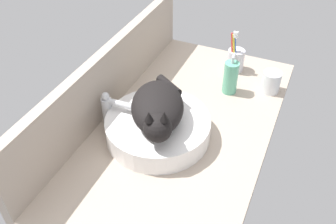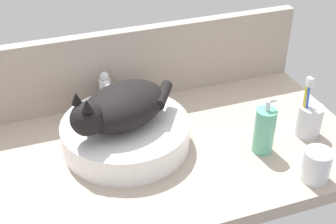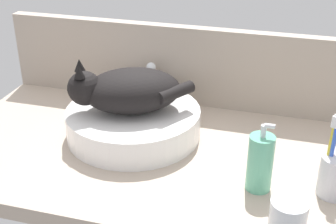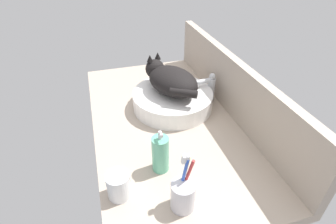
{
  "view_description": "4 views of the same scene",
  "coord_description": "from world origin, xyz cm",
  "views": [
    {
      "loc": [
        -93.02,
        -35.56,
        89.3
      ],
      "look_at": [
        -3.34,
        3.67,
        7.28
      ],
      "focal_mm": 40.0,
      "sensor_mm": 36.0,
      "label": 1
    },
    {
      "loc": [
        -32.53,
        -97.22,
        80.78
      ],
      "look_at": [
        2.18,
        0.36,
        11.62
      ],
      "focal_mm": 50.0,
      "sensor_mm": 36.0,
      "label": 2
    },
    {
      "loc": [
        30.24,
        -97.67,
        62.91
      ],
      "look_at": [
        1.74,
        2.46,
        9.62
      ],
      "focal_mm": 50.0,
      "sensor_mm": 36.0,
      "label": 3
    },
    {
      "loc": [
        86.08,
        -24.97,
        66.83
      ],
      "look_at": [
        5.79,
        -1.3,
        7.94
      ],
      "focal_mm": 28.0,
      "sensor_mm": 36.0,
      "label": 4
    }
  ],
  "objects": [
    {
      "name": "ground_plane",
      "position": [
        0.0,
        0.0,
        -2.0
      ],
      "size": [
        111.69,
        61.39,
        4.0
      ],
      "primitive_type": "cube",
      "color": "#B2A08E"
    },
    {
      "name": "backsplash_panel",
      "position": [
        0.0,
        28.89,
        11.9
      ],
      "size": [
        111.69,
        3.6,
        23.79
      ],
      "primitive_type": "cube",
      "color": "#AD9E8E",
      "rests_on": "ground_plane"
    },
    {
      "name": "sink_basin",
      "position": [
        -8.57,
        5.11,
        3.8
      ],
      "size": [
        35.51,
        35.51,
        7.6
      ],
      "primitive_type": "cylinder",
      "color": "white",
      "rests_on": "ground_plane"
    },
    {
      "name": "cat",
      "position": [
        -9.78,
        4.48,
        13.36
      ],
      "size": [
        30.7,
        25.79,
        14.0
      ],
      "color": "black",
      "rests_on": "sink_basin"
    },
    {
      "name": "faucet",
      "position": [
        -9.54,
        22.96,
        7.3
      ],
      "size": [
        3.6,
        11.85,
        13.6
      ],
      "color": "silver",
      "rests_on": "ground_plane"
    },
    {
      "name": "soap_dispenser",
      "position": [
        26.13,
        -9.87,
        6.73
      ],
      "size": [
        5.65,
        5.65,
        16.5
      ],
      "color": "#60B793",
      "rests_on": "ground_plane"
    },
    {
      "name": "toothbrush_cup",
      "position": [
        41.99,
        -7.54,
        5.21
      ],
      "size": [
        7.08,
        7.08,
        18.72
      ],
      "color": "silver",
      "rests_on": "ground_plane"
    },
    {
      "name": "water_glass",
      "position": [
        33.01,
        -24.62,
        3.68
      ],
      "size": [
        7.18,
        7.18,
        8.58
      ],
      "color": "white",
      "rests_on": "ground_plane"
    }
  ]
}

